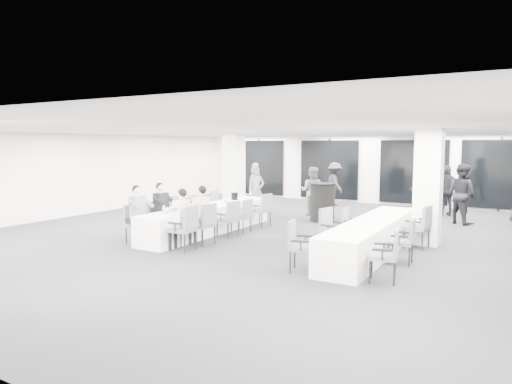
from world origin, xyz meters
TOP-DOWN VIEW (x-y plane):
  - room at (0.89, 1.11)m, footprint 14.04×16.04m
  - column_left at (-2.80, 3.20)m, footprint 0.60×0.60m
  - column_right at (4.20, 1.00)m, footprint 0.60×0.60m
  - banquet_table_main at (-1.27, -0.44)m, footprint 0.90×5.00m
  - banquet_table_side at (3.32, -0.62)m, footprint 0.90×5.00m
  - cocktail_table at (0.73, 2.87)m, footprint 0.88×0.88m
  - chair_main_left_near at (-2.10, -2.42)m, footprint 0.48×0.54m
  - chair_main_left_second at (-2.10, -1.57)m, footprint 0.48×0.54m
  - chair_main_left_mid at (-2.10, -0.66)m, footprint 0.60×0.63m
  - chair_main_left_fourth at (-2.10, 0.09)m, footprint 0.51×0.56m
  - chair_main_left_far at (-2.10, 1.18)m, footprint 0.56×0.60m
  - chair_main_right_near at (-0.43, -2.52)m, footprint 0.54×0.60m
  - chair_main_right_second at (-0.43, -1.79)m, footprint 0.56×0.61m
  - chair_main_right_mid at (-0.44, -0.67)m, footprint 0.57×0.60m
  - chair_main_right_fourth at (-0.44, 0.01)m, footprint 0.48×0.54m
  - chair_main_right_far at (-0.43, 1.10)m, footprint 0.57×0.61m
  - chair_side_left_near at (2.49, -2.72)m, footprint 0.59×0.62m
  - chair_side_left_mid at (2.49, -0.98)m, footprint 0.60×0.63m
  - chair_side_left_far at (2.50, 0.29)m, footprint 0.44×0.49m
  - chair_side_right_near at (4.16, -2.59)m, footprint 0.57×0.60m
  - chair_side_right_mid at (4.15, -1.19)m, footprint 0.50×0.55m
  - chair_side_right_far at (4.16, 0.43)m, footprint 0.59×0.63m
  - seated_guest_a at (-1.94, -2.42)m, footprint 0.50×0.38m
  - seated_guest_b at (-1.94, -1.57)m, footprint 0.50×0.38m
  - seated_guest_c at (-0.60, -2.52)m, footprint 0.50×0.38m
  - seated_guest_d at (-0.60, -1.78)m, footprint 0.50×0.38m
  - standing_guest_a at (-1.73, 2.94)m, footprint 0.85×0.89m
  - standing_guest_b at (-0.04, 3.86)m, footprint 0.96×0.64m
  - standing_guest_c at (-0.26, 6.69)m, footprint 1.33×1.35m
  - standing_guest_d at (4.00, 6.03)m, footprint 1.31×1.05m
  - standing_guest_f at (3.28, 5.88)m, footprint 1.68×1.23m
  - standing_guest_g at (-3.74, 6.33)m, footprint 0.78×0.68m
  - standing_guest_h at (4.60, 4.54)m, footprint 1.19×1.10m
  - ice_bucket_near at (-1.22, -1.32)m, footprint 0.20×0.20m
  - ice_bucket_far at (-1.37, 1.01)m, footprint 0.20×0.20m
  - water_bottle_a at (-1.35, -2.20)m, footprint 0.06×0.06m
  - water_bottle_b at (-1.05, 0.06)m, footprint 0.06×0.06m
  - water_bottle_c at (-1.20, 1.68)m, footprint 0.06×0.06m
  - plate_a at (-1.41, -2.09)m, footprint 0.22×0.22m
  - plate_b at (-1.04, -2.08)m, footprint 0.22×0.22m
  - plate_c at (-1.26, -0.69)m, footprint 0.20×0.20m
  - wine_glass at (-1.00, -2.49)m, footprint 0.08×0.08m

SIDE VIEW (x-z plane):
  - banquet_table_main at x=-1.27m, z-range 0.00..0.75m
  - banquet_table_side at x=3.32m, z-range 0.00..0.75m
  - chair_side_left_far at x=2.50m, z-range 0.06..0.92m
  - chair_main_right_fourth at x=-0.44m, z-range 0.07..0.99m
  - chair_main_left_second at x=-2.10m, z-range 0.07..1.00m
  - chair_side_right_mid at x=4.15m, z-range 0.07..1.00m
  - chair_main_left_fourth at x=-2.10m, z-range 0.07..1.00m
  - chair_main_left_near at x=-2.10m, z-range 0.07..1.01m
  - chair_main_right_mid at x=-0.44m, z-range 0.07..1.02m
  - chair_side_right_near at x=4.16m, z-range 0.07..1.03m
  - chair_main_left_far at x=-2.10m, z-range 0.07..1.04m
  - chair_side_left_near at x=2.49m, z-range 0.07..1.05m
  - chair_main_right_far at x=-0.43m, z-range 0.07..1.05m
  - chair_main_left_mid at x=-2.10m, z-range 0.07..1.06m
  - chair_side_left_mid at x=2.49m, z-range 0.07..1.07m
  - chair_main_right_second at x=-0.43m, z-range 0.07..1.08m
  - chair_side_right_far at x=4.16m, z-range 0.07..1.09m
  - chair_main_right_near at x=-0.43m, z-range 0.07..1.11m
  - cocktail_table at x=0.73m, z-range 0.01..1.22m
  - plate_a at x=-1.41m, z-range 0.75..0.78m
  - plate_b at x=-1.04m, z-range 0.75..0.78m
  - plate_c at x=-1.26m, z-range 0.75..0.78m
  - seated_guest_a at x=-1.94m, z-range 0.09..1.53m
  - seated_guest_b at x=-1.94m, z-range 0.09..1.53m
  - seated_guest_c at x=-0.60m, z-range 0.09..1.53m
  - seated_guest_d at x=-0.60m, z-range 0.09..1.53m
  - water_bottle_a at x=-1.35m, z-range 0.75..0.94m
  - water_bottle_b at x=-1.05m, z-range 0.75..0.95m
  - water_bottle_c at x=-1.20m, z-range 0.75..0.95m
  - standing_guest_f at x=3.28m, z-range 0.00..1.72m
  - ice_bucket_far at x=-1.37m, z-range 0.75..0.98m
  - ice_bucket_near at x=-1.22m, z-range 0.75..0.98m
  - wine_glass at x=-1.00m, z-range 0.81..1.03m
  - standing_guest_g at x=-3.74m, z-range 0.00..1.85m
  - standing_guest_b at x=-0.04m, z-range 0.00..1.89m
  - standing_guest_a at x=-1.73m, z-range 0.00..1.91m
  - standing_guest_c at x=-0.26m, z-range 0.00..1.94m
  - standing_guest_d at x=4.00m, z-range 0.00..1.95m
  - standing_guest_h at x=4.60m, z-range 0.00..2.10m
  - room at x=0.89m, z-range -0.03..2.81m
  - column_left at x=-2.80m, z-range 0.00..2.80m
  - column_right at x=4.20m, z-range 0.00..2.80m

